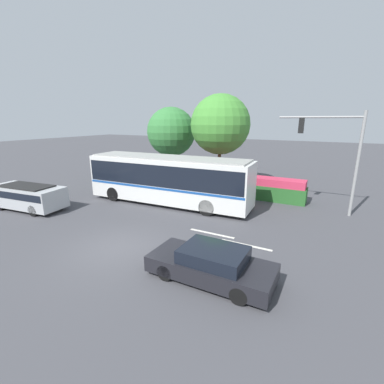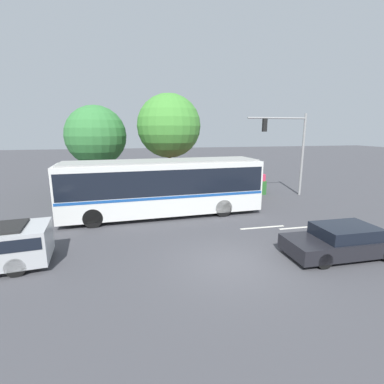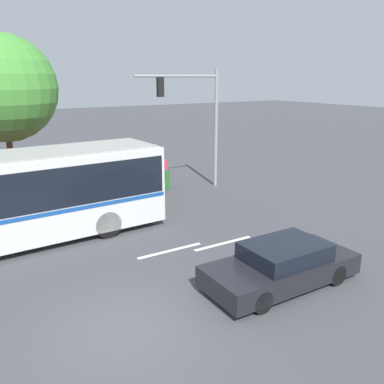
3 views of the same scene
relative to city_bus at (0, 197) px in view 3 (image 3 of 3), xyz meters
name	(u,v)px [view 3 (image 3 of 3)]	position (x,y,z in m)	size (l,w,h in m)	color
ground_plane	(123,331)	(1.61, -6.62, -1.84)	(140.00, 140.00, 0.00)	#444449
city_bus	(0,197)	(0.00, 0.00, 0.00)	(11.45, 3.13, 3.23)	silver
sedan_foreground	(282,265)	(6.29, -6.89, -1.25)	(4.52, 1.89, 1.23)	black
traffic_light_pole	(199,112)	(9.85, 3.09, 2.16)	(4.62, 0.24, 6.08)	gray
flowering_hedge	(73,185)	(3.56, 4.21, -1.06)	(9.64, 1.27, 1.58)	#286028
street_tree_centre	(3,89)	(1.24, 5.94, 3.35)	(4.80, 4.80, 7.59)	brown
lane_stripe_near	(170,251)	(4.70, -3.24, -1.83)	(2.40, 0.16, 0.01)	silver
lane_stripe_mid	(223,243)	(6.61, -3.67, -1.83)	(2.40, 0.16, 0.01)	silver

